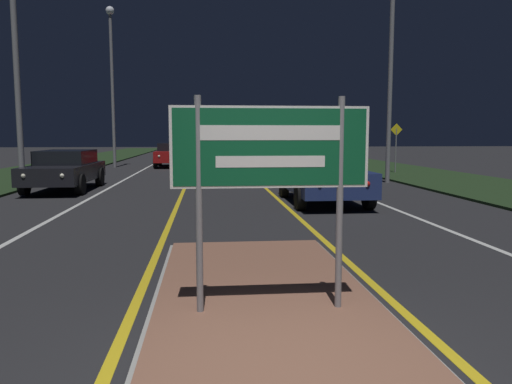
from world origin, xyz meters
name	(u,v)px	position (x,y,z in m)	size (l,w,h in m)	color
median_island	(270,314)	(0.00, 1.65, 0.04)	(2.56, 6.83, 0.10)	#999993
verge_left	(10,177)	(-9.50, 20.00, 0.04)	(5.00, 100.00, 0.08)	#1E3319
verge_right	(416,174)	(9.50, 20.00, 0.04)	(5.00, 100.00, 0.08)	#1E3319
centre_line_yellow_left	(192,169)	(-1.47, 25.00, 0.00)	(0.12, 70.00, 0.01)	gold
centre_line_yellow_right	(244,169)	(1.47, 25.00, 0.00)	(0.12, 70.00, 0.01)	gold
lane_line_white_left	(143,170)	(-4.20, 25.00, 0.00)	(0.12, 70.00, 0.01)	silver
lane_line_white_right	(291,169)	(4.20, 25.00, 0.00)	(0.12, 70.00, 0.01)	silver
edge_line_white_left	(88,170)	(-7.20, 25.00, 0.00)	(0.10, 70.00, 0.01)	silver
edge_line_white_right	(342,168)	(7.20, 25.00, 0.00)	(0.10, 70.00, 0.01)	silver
highway_sign	(271,159)	(0.00, 1.64, 1.68)	(2.02, 0.07, 2.20)	gray
streetlight_left_far	(112,69)	(-6.14, 27.16, 5.79)	(0.49, 0.49, 9.33)	gray
streetlight_right_near	(391,42)	(6.64, 16.17, 5.58)	(0.54, 0.54, 8.47)	gray
car_receding_0	(323,176)	(2.62, 10.39, 0.77)	(2.03, 4.41, 1.42)	navy
car_receding_1	(275,158)	(2.73, 21.12, 0.77)	(1.94, 4.42, 1.43)	maroon
car_receding_2	(309,154)	(5.99, 28.81, 0.72)	(1.92, 4.59, 1.35)	navy
car_receding_3	(244,148)	(2.61, 41.00, 0.77)	(1.90, 4.12, 1.48)	maroon
car_approaching_0	(65,169)	(-5.56, 14.52, 0.75)	(1.95, 4.77, 1.39)	black
car_approaching_1	(172,154)	(-2.79, 27.34, 0.77)	(1.89, 4.46, 1.44)	maroon
warning_sign	(396,143)	(8.68, 20.61, 1.53)	(0.60, 0.06, 2.41)	gray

